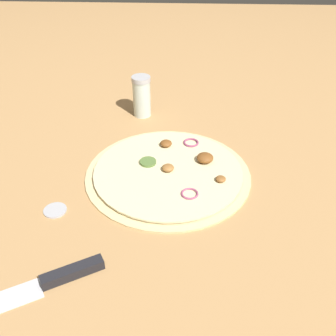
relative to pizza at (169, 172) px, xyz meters
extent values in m
plane|color=tan|center=(0.00, 0.00, -0.01)|extent=(3.00, 3.00, 0.00)
cylinder|color=beige|center=(0.00, 0.00, 0.00)|extent=(0.36, 0.36, 0.01)
cylinder|color=beige|center=(0.00, 0.00, 0.00)|extent=(0.32, 0.32, 0.00)
ellipsoid|color=#996633|center=(0.00, 0.00, 0.01)|extent=(0.03, 0.03, 0.01)
cylinder|color=#567538|center=(0.02, 0.05, 0.01)|extent=(0.04, 0.04, 0.01)
ellipsoid|color=brown|center=(-0.03, -0.11, 0.01)|extent=(0.02, 0.02, 0.01)
ellipsoid|color=brown|center=(0.09, 0.01, 0.01)|extent=(0.03, 0.03, 0.01)
torus|color=#934266|center=(0.11, -0.05, 0.01)|extent=(0.04, 0.04, 0.00)
ellipsoid|color=brown|center=(0.04, -0.08, 0.01)|extent=(0.04, 0.04, 0.02)
torus|color=#A34C70|center=(-0.08, -0.04, 0.01)|extent=(0.04, 0.04, 0.00)
cube|color=black|center=(-0.28, 0.14, 0.00)|extent=(0.07, 0.10, 0.02)
cylinder|color=silver|center=(0.27, 0.08, 0.04)|extent=(0.05, 0.05, 0.10)
cylinder|color=#B2B2B7|center=(0.27, 0.08, 0.10)|extent=(0.05, 0.05, 0.01)
cylinder|color=#B2B2B7|center=(-0.13, 0.21, 0.00)|extent=(0.04, 0.04, 0.01)
camera|label=1|loc=(-0.68, -0.03, 0.51)|focal=42.00mm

